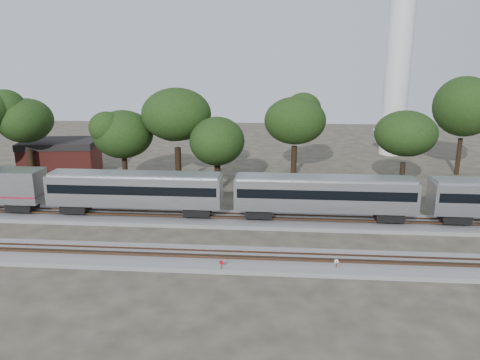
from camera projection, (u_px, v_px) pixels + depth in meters
name	position (u px, v px, depth m)	size (l,w,h in m)	color
ground	(223.00, 243.00, 44.08)	(160.00, 160.00, 0.00)	#383328
track_far	(229.00, 219.00, 49.80)	(160.00, 5.00, 0.73)	slate
track_near	(218.00, 259.00, 40.17)	(160.00, 5.00, 0.73)	slate
train	(425.00, 195.00, 47.42)	(116.05, 3.32, 4.89)	#BBBEC2
switch_stand_red	(221.00, 265.00, 37.78)	(0.35, 0.13, 1.13)	#512D19
switch_stand_white	(336.00, 264.00, 38.10)	(0.35, 0.07, 1.10)	#512D19
switch_lever	(302.00, 271.00, 38.13)	(0.50, 0.30, 0.30)	#512D19
brick_building	(61.00, 157.00, 68.96)	(11.53, 8.94, 5.06)	maroon
tree_1	(26.00, 121.00, 62.74)	(8.75, 8.75, 12.33)	black
tree_2	(123.00, 134.00, 62.57)	(6.97, 6.97, 9.83)	black
tree_3	(177.00, 115.00, 61.43)	(9.72, 9.72, 13.70)	black
tree_4	(217.00, 141.00, 59.47)	(6.65, 6.65, 9.37)	black
tree_5	(295.00, 121.00, 66.69)	(8.18, 8.18, 11.53)	black
tree_6	(406.00, 134.00, 56.98)	(8.00, 8.00, 11.28)	black
tree_7	(465.00, 107.00, 66.77)	(10.16, 10.16, 14.32)	black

